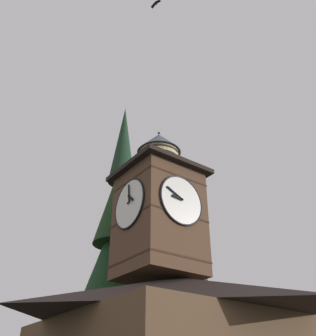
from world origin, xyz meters
TOP-DOWN VIEW (x-y plane):
  - clock_tower at (0.00, -1.11)m, footprint 4.38×4.38m
  - pine_tree_behind at (-0.47, -6.07)m, footprint 5.85×5.85m
  - moon at (-14.01, -35.66)m, footprint 1.47×1.47m
  - flying_bird_high at (3.59, 3.50)m, footprint 0.24×0.66m

SIDE VIEW (x-z plane):
  - pine_tree_behind at x=-0.47m, z-range -2.57..18.42m
  - clock_tower at x=0.00m, z-range 6.24..15.04m
  - moon at x=-14.01m, z-range 14.75..16.23m
  - flying_bird_high at x=3.59m, z-range 19.70..19.85m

